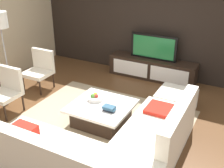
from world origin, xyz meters
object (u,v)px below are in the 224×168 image
sectional_couch (107,150)px  floor_lamp (0,25)px  television (153,47)px  ottoman (176,102)px  accent_chair_far (40,67)px  media_console (152,69)px  book_stack (109,108)px  accent_chair_near (7,88)px  fruit_bowl (95,98)px  coffee_table (102,113)px

sectional_couch → floor_lamp: size_ratio=1.38×
television → ottoman: 1.68m
sectional_couch → accent_chair_far: accent_chair_far is taller
media_console → floor_lamp: size_ratio=1.20×
ottoman → book_stack: bearing=-125.6°
accent_chair_near → floor_lamp: floor_lamp is taller
television → ottoman: size_ratio=1.60×
sectional_couch → fruit_bowl: sectional_couch is taller
floor_lamp → accent_chair_far: floor_lamp is taller
coffee_table → floor_lamp: bearing=176.2°
media_console → floor_lamp: 3.51m
coffee_table → accent_chair_near: size_ratio=1.20×
media_console → book_stack: size_ratio=9.33×
sectional_couch → ottoman: size_ratio=3.47×
coffee_table → book_stack: (0.22, -0.11, 0.22)m
media_console → sectional_couch: size_ratio=0.87×
floor_lamp → book_stack: size_ratio=7.74×
ottoman → accent_chair_far: bearing=-172.6°
sectional_couch → fruit_bowl: 1.33m
fruit_bowl → book_stack: fruit_bowl is taller
sectional_couch → ottoman: bearing=78.0°
television → sectional_couch: bearing=-80.8°
coffee_table → accent_chair_far: size_ratio=1.20×
ottoman → accent_chair_far: 3.04m
coffee_table → book_stack: size_ratio=4.61×
floor_lamp → book_stack: (2.62, -0.27, -1.06)m
media_console → fruit_bowl: bearing=-97.3°
accent_chair_near → accent_chair_far: (-0.14, 1.10, -0.00)m
ottoman → book_stack: size_ratio=3.09×
fruit_bowl → ottoman: bearing=37.6°
media_console → television: (-0.00, 0.00, 0.55)m
television → book_stack: (0.12, -2.41, -0.37)m
accent_chair_near → fruit_bowl: size_ratio=3.11×
sectional_couch → book_stack: size_ratio=10.72×
coffee_table → book_stack: 0.33m
media_console → ottoman: size_ratio=3.02×
coffee_table → television: bearing=87.5°
media_console → book_stack: media_console is taller
ottoman → coffee_table: bearing=-135.1°
accent_chair_far → media_console: bearing=46.8°
television → coffee_table: size_ratio=1.07×
book_stack → accent_chair_near: bearing=-170.9°
sectional_couch → accent_chair_far: (-2.57, 1.60, 0.20)m
media_console → sectional_couch: (0.52, -3.24, 0.04)m
coffee_table → accent_chair_near: (-1.80, -0.44, 0.29)m
sectional_couch → accent_chair_near: 2.49m
coffee_table → book_stack: bearing=-27.6°
ottoman → accent_chair_far: (-3.00, -0.39, 0.29)m
television → accent_chair_far: (-2.05, -1.64, -0.31)m
media_console → ottoman: bearing=-52.7°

